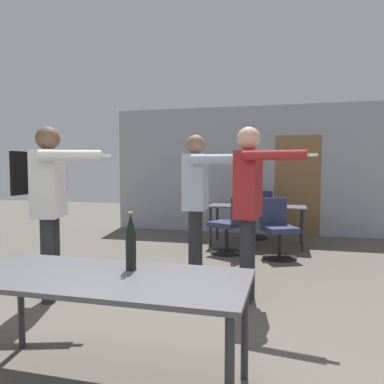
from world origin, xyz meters
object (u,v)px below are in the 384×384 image
office_chair_side_rolled (278,230)px  beer_bottle (131,243)px  office_chair_near_pushed (257,216)px  person_center_tall (51,196)px  drink_cup (239,201)px  person_far_watching (197,193)px  office_chair_mid_tucked (230,227)px  person_right_polo (250,195)px  tv_screen (42,197)px

office_chair_side_rolled → beer_bottle: beer_bottle is taller
office_chair_near_pushed → person_center_tall: bearing=102.2°
person_center_tall → drink_cup: person_center_tall is taller
office_chair_near_pushed → person_far_watching: bearing=116.2°
office_chair_side_rolled → beer_bottle: size_ratio=2.39×
office_chair_mid_tucked → office_chair_near_pushed: 1.54m
person_right_polo → office_chair_near_pushed: (-0.21, 3.59, -0.68)m
person_center_tall → office_chair_side_rolled: bearing=120.9°
tv_screen → office_chair_mid_tucked: bearing=-56.2°
person_far_watching → beer_bottle: 2.31m
person_far_watching → beer_bottle: (0.12, -2.30, -0.18)m
person_right_polo → office_chair_near_pushed: 3.66m
drink_cup → beer_bottle: bearing=-91.3°
person_right_polo → office_chair_near_pushed: person_right_polo is taller
person_far_watching → person_right_polo: person_right_polo is taller
person_center_tall → beer_bottle: (1.41, -1.15, -0.20)m
drink_cup → office_chair_mid_tucked: bearing=-90.6°
tv_screen → person_far_watching: (2.12, 0.16, 0.08)m
person_center_tall → person_right_polo: 2.07m
beer_bottle → tv_screen: bearing=136.3°
tv_screen → beer_bottle: 3.10m
person_far_watching → office_chair_side_rolled: person_far_watching is taller
office_chair_mid_tucked → office_chair_side_rolled: size_ratio=1.03×
office_chair_near_pushed → office_chair_side_rolled: office_chair_near_pushed is taller
office_chair_side_rolled → person_center_tall: bearing=22.6°
tv_screen → person_center_tall: bearing=-139.9°
person_center_tall → person_right_polo: person_center_tall is taller
beer_bottle → drink_cup: size_ratio=3.79×
person_far_watching → office_chair_mid_tucked: (0.21, 1.41, -0.64)m
person_right_polo → office_chair_mid_tucked: size_ratio=1.93×
person_right_polo → office_chair_near_pushed: bearing=-169.2°
office_chair_mid_tucked → drink_cup: (0.01, 0.96, 0.33)m
office_chair_mid_tucked → office_chair_near_pushed: bearing=14.7°
tv_screen → office_chair_mid_tucked: 2.87m
person_right_polo → beer_bottle: size_ratio=4.73×
person_right_polo → office_chair_near_pushed: size_ratio=1.95×
person_right_polo → beer_bottle: 1.74m
person_far_watching → drink_cup: (0.22, 2.37, -0.31)m
office_chair_mid_tucked → tv_screen: bearing=149.6°
person_right_polo → office_chair_side_rolled: bearing=-179.2°
tv_screen → person_right_polo: (2.85, -0.52, 0.11)m
tv_screen → office_chair_mid_tucked: size_ratio=1.70×
office_chair_mid_tucked → office_chair_side_rolled: 0.75m
office_chair_mid_tucked → drink_cup: bearing=25.3°
office_chair_mid_tucked → person_far_watching: bearing=-162.8°
person_far_watching → drink_cup: bearing=170.8°
person_far_watching → office_chair_near_pushed: size_ratio=1.94×
tv_screen → beer_bottle: size_ratio=4.17×
person_far_watching → office_chair_near_pushed: bearing=166.2°
office_chair_side_rolled → person_far_watching: bearing=29.3°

